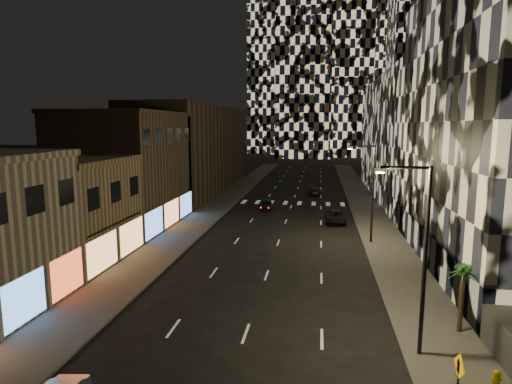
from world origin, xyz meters
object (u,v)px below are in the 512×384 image
(palm_tree, at_px, (463,277))
(fire_hydrant, at_px, (496,380))
(car_dark_rightlane, at_px, (336,217))
(streetlight_near, at_px, (420,248))
(car_dark_midlane, at_px, (267,204))
(car_dark_oncoming, at_px, (315,191))
(ped_sign, at_px, (458,377))
(streetlight_far, at_px, (370,187))

(palm_tree, bearing_deg, fire_hydrant, -91.15)
(car_dark_rightlane, bearing_deg, streetlight_near, -84.88)
(car_dark_midlane, bearing_deg, car_dark_oncoming, 58.50)
(car_dark_oncoming, bearing_deg, palm_tree, 97.18)
(ped_sign, bearing_deg, car_dark_rightlane, 94.09)
(fire_hydrant, relative_size, ped_sign, 0.29)
(ped_sign, xyz_separation_m, palm_tree, (2.49, 7.79, 1.04))
(car_dark_rightlane, bearing_deg, car_dark_midlane, 142.79)
(streetlight_near, height_order, ped_sign, streetlight_near)
(car_dark_rightlane, bearing_deg, palm_tree, -78.15)
(car_dark_oncoming, distance_m, palm_tree, 45.96)
(streetlight_far, height_order, ped_sign, streetlight_far)
(car_dark_midlane, bearing_deg, palm_tree, -72.40)
(streetlight_far, xyz_separation_m, car_dark_midlane, (-11.43, 14.79, -4.70))
(streetlight_far, relative_size, car_dark_oncoming, 2.20)
(streetlight_near, bearing_deg, car_dark_midlane, 108.18)
(streetlight_far, bearing_deg, palm_tree, -80.74)
(streetlight_near, distance_m, streetlight_far, 20.00)
(fire_hydrant, bearing_deg, car_dark_midlane, 110.79)
(streetlight_far, xyz_separation_m, car_dark_oncoming, (-5.31, 27.81, -4.76))
(streetlight_near, xyz_separation_m, fire_hydrant, (2.73, -2.48, -4.81))
(car_dark_rightlane, bearing_deg, streetlight_far, -72.23)
(streetlight_near, relative_size, streetlight_far, 1.00)
(car_dark_rightlane, height_order, palm_tree, palm_tree)
(car_dark_midlane, bearing_deg, ped_sign, -79.90)
(car_dark_midlane, distance_m, car_dark_oncoming, 14.39)
(car_dark_rightlane, distance_m, fire_hydrant, 31.20)
(car_dark_oncoming, relative_size, palm_tree, 1.12)
(streetlight_near, relative_size, car_dark_midlane, 2.34)
(streetlight_near, bearing_deg, ped_sign, -86.18)
(ped_sign, bearing_deg, palm_tree, 71.20)
(car_dark_rightlane, bearing_deg, ped_sign, -85.13)
(fire_hydrant, bearing_deg, palm_tree, 88.85)
(car_dark_midlane, xyz_separation_m, fire_hydrant, (14.15, -37.27, -0.11))
(ped_sign, bearing_deg, streetlight_near, 92.72)
(palm_tree, bearing_deg, car_dark_rightlane, 102.18)
(ped_sign, bearing_deg, car_dark_oncoming, 94.99)
(streetlight_far, relative_size, palm_tree, 2.46)
(streetlight_near, distance_m, car_dark_rightlane, 28.75)
(fire_hydrant, height_order, ped_sign, ped_sign)
(car_dark_midlane, distance_m, fire_hydrant, 39.87)
(streetlight_far, xyz_separation_m, fire_hydrant, (2.73, -22.48, -4.81))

